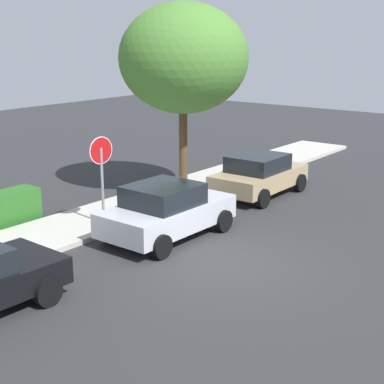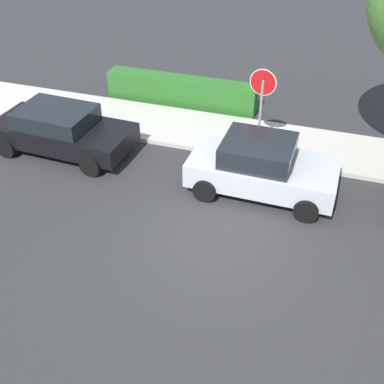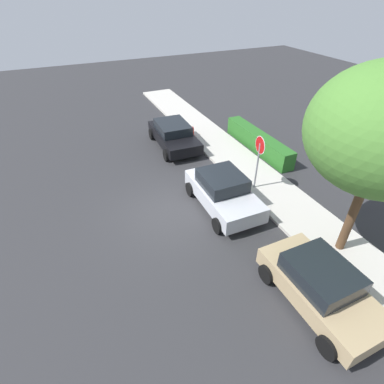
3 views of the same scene
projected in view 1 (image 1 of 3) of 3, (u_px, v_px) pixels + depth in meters
ground_plane at (224, 263)px, 14.57m from camera, size 60.00×60.00×0.00m
sidewalk_curb at (87, 222)px, 17.51m from camera, size 32.00×2.44×0.14m
stop_sign at (102, 166)px, 16.75m from camera, size 0.79×0.11×2.71m
parked_car_silver at (166, 211)px, 16.23m from camera, size 3.98×2.16×1.54m
parked_car_tan at (259, 175)px, 20.50m from camera, size 3.86×2.08×1.45m
street_tree_near_corner at (184, 58)px, 19.85m from camera, size 4.41×4.41×6.56m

